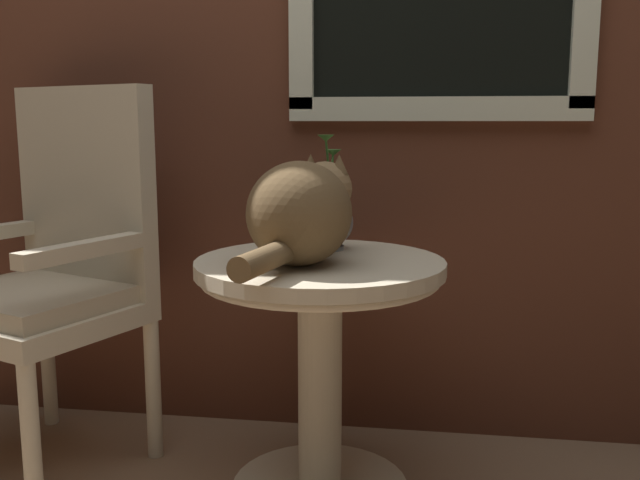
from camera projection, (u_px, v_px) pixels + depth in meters
The scene contains 5 objects.
back_wall at pixel (300, 7), 2.11m from camera, with size 4.00×0.07×2.60m.
wicker_side_table at pixel (320, 333), 1.80m from camera, with size 0.63×0.63×0.63m.
wicker_chair at pixel (56, 265), 1.99m from camera, with size 0.64×0.61×1.07m.
cat at pixel (302, 211), 1.70m from camera, with size 0.30×0.56×0.26m.
pewter_vase_with_ivy at pixel (330, 217), 1.89m from camera, with size 0.12×0.13×0.31m.
Camera 1 is at (0.40, -1.51, 0.97)m, focal length 39.70 mm.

